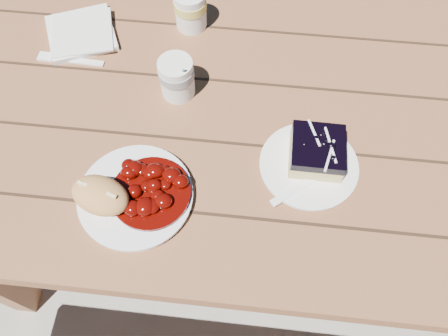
# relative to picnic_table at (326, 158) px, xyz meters

# --- Properties ---
(ground) EXTENTS (60.00, 60.00, 0.00)m
(ground) POSITION_rel_picnic_table_xyz_m (0.00, 0.00, -0.59)
(ground) COLOR gray
(ground) RESTS_ON ground
(picnic_table) EXTENTS (2.00, 1.55, 0.75)m
(picnic_table) POSITION_rel_picnic_table_xyz_m (0.00, 0.00, 0.00)
(picnic_table) COLOR brown
(picnic_table) RESTS_ON ground
(main_plate) EXTENTS (0.21, 0.21, 0.02)m
(main_plate) POSITION_rel_picnic_table_xyz_m (-0.40, -0.22, 0.17)
(main_plate) COLOR white
(main_plate) RESTS_ON picnic_table
(goulash_stew) EXTENTS (0.15, 0.15, 0.04)m
(goulash_stew) POSITION_rel_picnic_table_xyz_m (-0.37, -0.22, 0.20)
(goulash_stew) COLOR #510602
(goulash_stew) RESTS_ON main_plate
(bread_roll) EXTENTS (0.13, 0.10, 0.06)m
(bread_roll) POSITION_rel_picnic_table_xyz_m (-0.45, -0.24, 0.21)
(bread_roll) COLOR tan
(bread_roll) RESTS_ON main_plate
(dessert_plate) EXTENTS (0.19, 0.19, 0.01)m
(dessert_plate) POSITION_rel_picnic_table_xyz_m (-0.07, -0.12, 0.17)
(dessert_plate) COLOR white
(dessert_plate) RESTS_ON picnic_table
(blueberry_cake) EXTENTS (0.10, 0.10, 0.06)m
(blueberry_cake) POSITION_rel_picnic_table_xyz_m (-0.06, -0.10, 0.20)
(blueberry_cake) COLOR #E4CB7C
(blueberry_cake) RESTS_ON dessert_plate
(fork_dessert) EXTENTS (0.14, 0.12, 0.00)m
(fork_dessert) POSITION_rel_picnic_table_xyz_m (-0.09, -0.17, 0.17)
(fork_dessert) COLOR white
(fork_dessert) RESTS_ON dessert_plate
(coffee_cup) EXTENTS (0.07, 0.07, 0.09)m
(coffee_cup) POSITION_rel_picnic_table_xyz_m (-0.35, 0.04, 0.21)
(coffee_cup) COLOR white
(coffee_cup) RESTS_ON picnic_table
(napkin_stack) EXTENTS (0.20, 0.20, 0.01)m
(napkin_stack) POSITION_rel_picnic_table_xyz_m (-0.61, 0.18, 0.17)
(napkin_stack) COLOR white
(napkin_stack) RESTS_ON picnic_table
(fork_table) EXTENTS (0.16, 0.03, 0.00)m
(fork_table) POSITION_rel_picnic_table_xyz_m (-0.60, 0.10, 0.16)
(fork_table) COLOR white
(fork_table) RESTS_ON picnic_table
(second_cup) EXTENTS (0.07, 0.07, 0.09)m
(second_cup) POSITION_rel_picnic_table_xyz_m (-0.35, 0.24, 0.21)
(second_cup) COLOR white
(second_cup) RESTS_ON picnic_table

